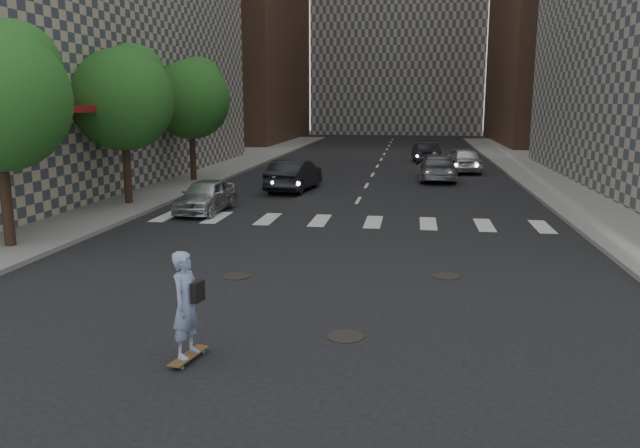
# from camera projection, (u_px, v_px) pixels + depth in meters

# --- Properties ---
(ground) EXTENTS (160.00, 160.00, 0.00)m
(ground) POSITION_uv_depth(u_px,v_px,m) (306.00, 294.00, 14.45)
(ground) COLOR black
(ground) RESTS_ON ground
(sidewalk_left) EXTENTS (13.00, 80.00, 0.15)m
(sidewalk_left) POSITION_uv_depth(u_px,v_px,m) (117.00, 177.00, 35.93)
(sidewalk_left) COLOR gray
(sidewalk_left) RESTS_ON ground
(tree_a) EXTENTS (4.20, 4.20, 6.60)m
(tree_a) POSITION_uv_depth(u_px,v_px,m) (0.00, 92.00, 17.95)
(tree_a) COLOR #382619
(tree_a) RESTS_ON sidewalk_left
(tree_b) EXTENTS (4.20, 4.20, 6.60)m
(tree_b) POSITION_uv_depth(u_px,v_px,m) (125.00, 95.00, 25.71)
(tree_b) COLOR #382619
(tree_b) RESTS_ON sidewalk_left
(tree_c) EXTENTS (4.20, 4.20, 6.60)m
(tree_c) POSITION_uv_depth(u_px,v_px,m) (192.00, 96.00, 33.47)
(tree_c) COLOR #382619
(tree_c) RESTS_ON sidewalk_left
(manhole_a) EXTENTS (0.70, 0.70, 0.02)m
(manhole_a) POSITION_uv_depth(u_px,v_px,m) (345.00, 336.00, 11.85)
(manhole_a) COLOR black
(manhole_a) RESTS_ON ground
(manhole_b) EXTENTS (0.70, 0.70, 0.02)m
(manhole_b) POSITION_uv_depth(u_px,v_px,m) (236.00, 276.00, 15.90)
(manhole_b) COLOR black
(manhole_b) RESTS_ON ground
(manhole_c) EXTENTS (0.70, 0.70, 0.02)m
(manhole_c) POSITION_uv_depth(u_px,v_px,m) (446.00, 276.00, 15.91)
(manhole_c) COLOR black
(manhole_c) RESTS_ON ground
(skateboarder) EXTENTS (0.57, 1.01, 1.95)m
(skateboarder) POSITION_uv_depth(u_px,v_px,m) (187.00, 304.00, 10.56)
(skateboarder) COLOR brown
(skateboarder) RESTS_ON ground
(silver_sedan) EXTENTS (1.80, 4.01, 1.34)m
(silver_sedan) POSITION_uv_depth(u_px,v_px,m) (206.00, 196.00, 24.95)
(silver_sedan) COLOR silver
(silver_sedan) RESTS_ON ground
(traffic_car_a) EXTENTS (2.17, 4.85, 1.55)m
(traffic_car_a) POSITION_uv_depth(u_px,v_px,m) (294.00, 175.00, 30.92)
(traffic_car_a) COLOR black
(traffic_car_a) RESTS_ON ground
(traffic_car_b) EXTENTS (2.10, 5.09, 1.47)m
(traffic_car_b) POSITION_uv_depth(u_px,v_px,m) (437.00, 167.00, 34.88)
(traffic_car_b) COLOR slate
(traffic_car_b) RESTS_ON ground
(traffic_car_c) EXTENTS (2.30, 4.79, 1.31)m
(traffic_car_c) POSITION_uv_depth(u_px,v_px,m) (295.00, 173.00, 32.95)
(traffic_car_c) COLOR black
(traffic_car_c) RESTS_ON ground
(traffic_car_d) EXTENTS (2.25, 4.75, 1.57)m
(traffic_car_d) POSITION_uv_depth(u_px,v_px,m) (464.00, 160.00, 38.96)
(traffic_car_d) COLOR silver
(traffic_car_d) RESTS_ON ground
(traffic_car_e) EXTENTS (2.06, 4.59, 1.46)m
(traffic_car_e) POSITION_uv_depth(u_px,v_px,m) (426.00, 153.00, 44.88)
(traffic_car_e) COLOR black
(traffic_car_e) RESTS_ON ground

